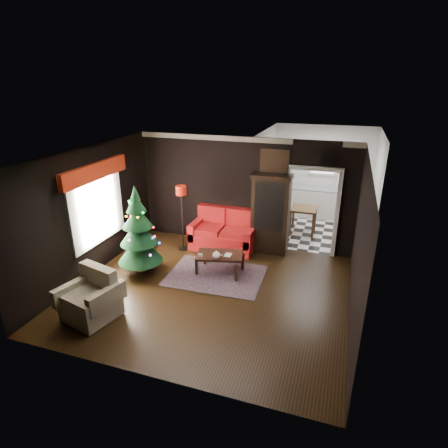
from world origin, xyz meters
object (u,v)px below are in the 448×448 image
(armchair, at_px, (90,296))
(curio_cabinet, at_px, (270,216))
(christmas_tree, at_px, (138,230))
(wall_clock, at_px, (327,160))
(coffee_table, at_px, (220,263))
(teapot, at_px, (216,255))
(loveseat, at_px, (223,230))
(floor_lamp, at_px, (182,218))
(kitchen_table, at_px, (303,221))

(armchair, bearing_deg, curio_cabinet, 70.89)
(christmas_tree, xyz_separation_m, wall_clock, (3.68, 2.23, 1.33))
(curio_cabinet, xyz_separation_m, coffee_table, (-0.81, -1.47, -0.71))
(teapot, bearing_deg, loveseat, 102.78)
(teapot, bearing_deg, armchair, -128.57)
(christmas_tree, height_order, teapot, christmas_tree)
(floor_lamp, bearing_deg, coffee_table, -34.41)
(curio_cabinet, bearing_deg, floor_lamp, -164.63)
(wall_clock, bearing_deg, kitchen_table, 113.75)
(loveseat, relative_size, coffee_table, 1.71)
(coffee_table, bearing_deg, teapot, -90.17)
(loveseat, xyz_separation_m, coffee_table, (0.34, -1.25, -0.26))
(coffee_table, height_order, teapot, teapot)
(loveseat, height_order, christmas_tree, christmas_tree)
(curio_cabinet, distance_m, wall_clock, 1.88)
(loveseat, height_order, wall_clock, wall_clock)
(floor_lamp, relative_size, kitchen_table, 2.24)
(loveseat, distance_m, curio_cabinet, 1.25)
(curio_cabinet, bearing_deg, kitchen_table, 65.56)
(curio_cabinet, height_order, teapot, curio_cabinet)
(christmas_tree, xyz_separation_m, kitchen_table, (3.13, 3.48, -0.68))
(loveseat, height_order, armchair, loveseat)
(coffee_table, bearing_deg, floor_lamp, 145.59)
(coffee_table, relative_size, kitchen_table, 1.33)
(teapot, height_order, kitchen_table, kitchen_table)
(loveseat, distance_m, teapot, 1.53)
(curio_cabinet, relative_size, wall_clock, 5.94)
(curio_cabinet, relative_size, armchair, 2.15)
(teapot, bearing_deg, christmas_tree, -168.54)
(wall_clock, bearing_deg, loveseat, -170.34)
(loveseat, bearing_deg, curio_cabinet, 10.83)
(kitchen_table, bearing_deg, loveseat, -137.49)
(armchair, xyz_separation_m, wall_clock, (3.68, 3.99, 1.92))
(armchair, distance_m, wall_clock, 5.76)
(curio_cabinet, distance_m, coffee_table, 1.83)
(loveseat, height_order, floor_lamp, floor_lamp)
(loveseat, height_order, curio_cabinet, curio_cabinet)
(christmas_tree, distance_m, coffee_table, 1.94)
(armchair, relative_size, teapot, 4.61)
(floor_lamp, height_order, kitchen_table, floor_lamp)
(kitchen_table, bearing_deg, teapot, -114.96)
(christmas_tree, bearing_deg, floor_lamp, 76.07)
(loveseat, height_order, coffee_table, loveseat)
(christmas_tree, bearing_deg, teapot, 11.46)
(floor_lamp, bearing_deg, wall_clock, 12.93)
(curio_cabinet, distance_m, armchair, 4.57)
(floor_lamp, height_order, armchair, floor_lamp)
(floor_lamp, distance_m, christmas_tree, 1.53)
(christmas_tree, bearing_deg, loveseat, 54.03)
(armchair, xyz_separation_m, teapot, (1.67, 2.10, 0.09))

